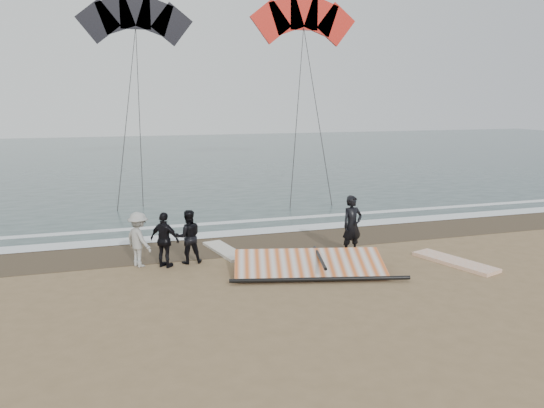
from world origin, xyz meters
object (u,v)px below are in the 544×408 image
Objects in this scene: sail_rig at (306,266)px; board_white at (455,262)px; man_main at (352,226)px; board_cream at (225,251)px.

board_white is at bearing -6.48° from sail_rig.
man_main is 0.72× the size of board_white.
sail_rig reaches higher than board_cream.
man_main is 0.40× the size of sail_rig.
board_cream is 0.49× the size of sail_rig.
man_main is 0.82× the size of board_cream.
man_main reaches higher than board_white.
sail_rig is (1.70, -2.65, 0.15)m from board_cream.
man_main is at bearing 128.10° from board_white.
board_cream is at bearing 122.66° from sail_rig.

